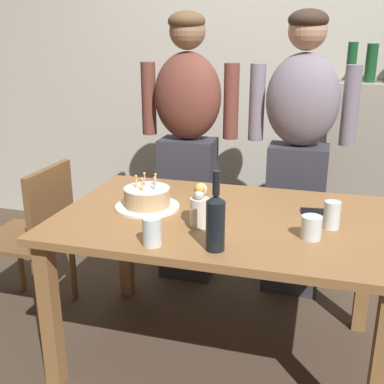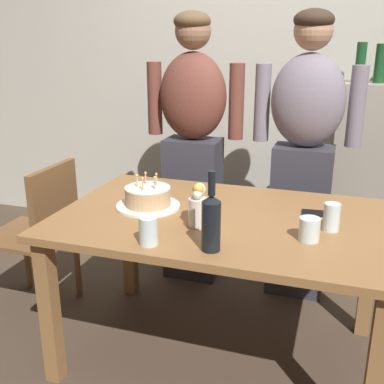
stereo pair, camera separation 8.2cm
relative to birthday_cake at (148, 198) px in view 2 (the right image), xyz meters
name	(u,v)px [view 2 (the right image)]	position (x,y,z in m)	size (l,w,h in m)	color
ground_plane	(220,353)	(0.37, -0.01, -0.79)	(10.00, 10.00, 0.00)	#47382B
back_wall	(279,69)	(0.37, 1.54, 0.51)	(5.20, 0.10, 2.60)	beige
dining_table	(222,236)	(0.37, -0.01, -0.14)	(1.50, 0.96, 0.74)	olive
birthday_cake	(148,198)	(0.00, 0.00, 0.00)	(0.31, 0.31, 0.16)	white
water_glass_near	(332,217)	(0.84, -0.02, 0.01)	(0.07, 0.07, 0.12)	silver
water_glass_far	(309,229)	(0.76, -0.16, 0.00)	(0.08, 0.08, 0.10)	silver
water_glass_side	(149,231)	(0.17, -0.39, 0.01)	(0.08, 0.08, 0.11)	silver
wine_bottle	(211,221)	(0.42, -0.37, 0.07)	(0.07, 0.07, 0.31)	black
cell_phone	(318,213)	(0.78, 0.16, -0.04)	(0.14, 0.07, 0.01)	black
flower_vase	(198,205)	(0.30, -0.15, 0.05)	(0.08, 0.09, 0.19)	silver
person_man_bearded	(193,146)	(-0.02, 0.76, 0.09)	(0.61, 0.27, 1.66)	#33333D
person_woman_cardigan	(304,154)	(0.65, 0.76, 0.09)	(0.61, 0.27, 1.66)	#33333D
dining_chair	(42,228)	(-0.68, 0.07, -0.27)	(0.42, 0.42, 0.87)	brown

